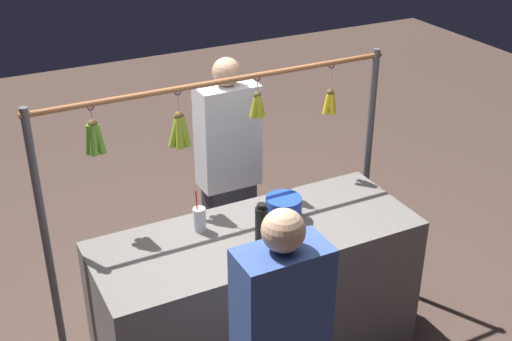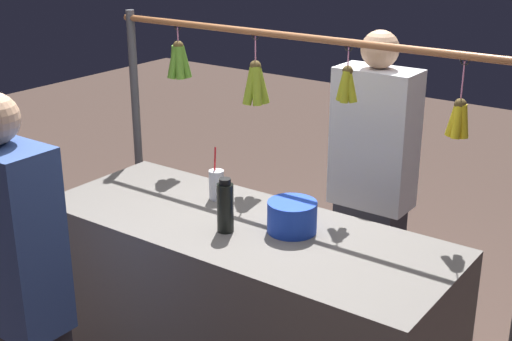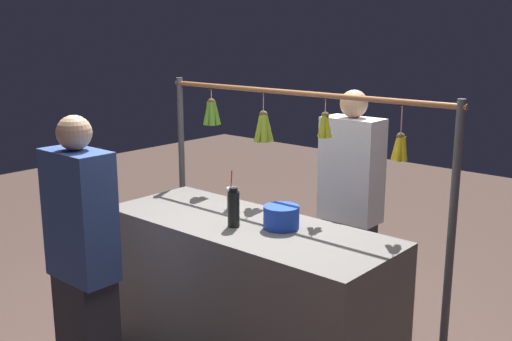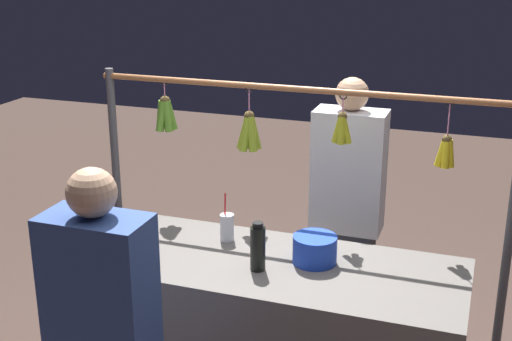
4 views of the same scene
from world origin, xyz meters
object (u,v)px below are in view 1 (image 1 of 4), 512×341
Objects in this scene: drink_cup at (199,219)px; vendor_person at (229,179)px; blue_bucket at (284,208)px; water_bottle at (261,224)px.

vendor_person is at bearing -126.25° from drink_cup.
drink_cup is 0.15× the size of vendor_person.
vendor_person is (0.00, -0.74, -0.16)m from blue_bucket.
blue_bucket is at bearing 168.66° from drink_cup.
blue_bucket is 0.48m from drink_cup.
vendor_person reaches higher than drink_cup.
water_bottle is 1.13× the size of blue_bucket.
vendor_person is (-0.22, -0.89, -0.21)m from water_bottle.
water_bottle is at bearing 76.23° from vendor_person.
vendor_person is at bearing -103.77° from water_bottle.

